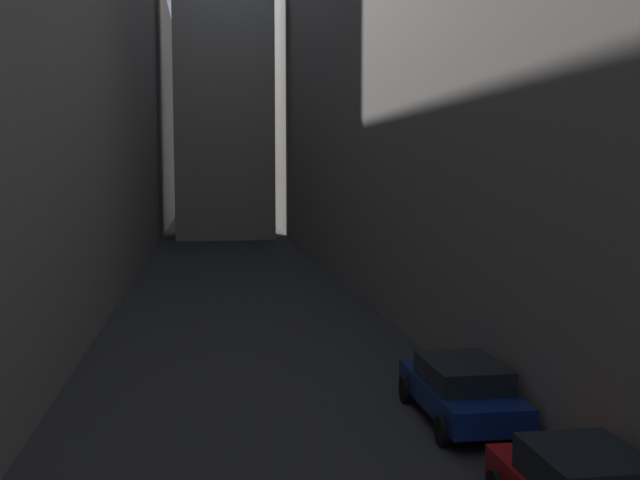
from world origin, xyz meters
TOP-DOWN VIEW (x-y plane):
  - ground_plane at (0.00, 48.00)m, footprint 264.00×264.00m
  - building_block_left at (-10.70, 50.00)m, footprint 10.40×108.00m
  - building_block_right at (13.48, 50.00)m, footprint 15.95×108.00m
  - parked_car_right_far at (4.40, 22.81)m, footprint 2.06×4.57m

SIDE VIEW (x-z plane):
  - ground_plane at x=0.00m, z-range 0.00..0.00m
  - parked_car_right_far at x=4.40m, z-range 0.05..1.51m
  - building_block_right at x=13.48m, z-range 0.00..23.71m
  - building_block_left at x=-10.70m, z-range 0.00..23.87m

